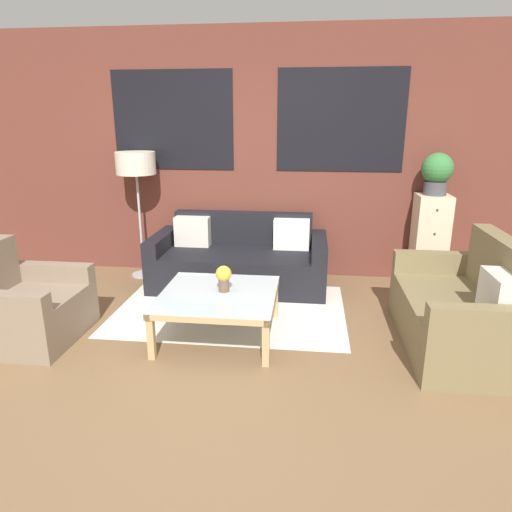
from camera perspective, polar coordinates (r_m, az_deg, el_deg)
The scene contains 11 objects.
ground_plane at distance 3.49m, azimuth -4.95°, elevation -14.74°, with size 16.00×16.00×0.00m, color brown.
wall_back_brick at distance 5.40m, azimuth -0.06°, elevation 12.40°, with size 8.40×0.09×2.80m.
rug at distance 4.57m, azimuth -3.18°, elevation -6.67°, with size 2.24×1.53×0.00m.
couch_dark at distance 5.15m, azimuth -2.05°, elevation -0.63°, with size 1.92×0.88×0.78m.
settee_vintage at distance 4.10m, azimuth 24.38°, elevation -6.37°, with size 0.80×1.45×0.92m.
armchair_corner at distance 4.36m, azimuth -26.86°, elevation -5.82°, with size 0.80×0.87×0.84m.
coffee_table at distance 3.92m, azimuth -4.70°, elevation -5.34°, with size 0.98×0.98×0.40m.
floor_lamp at distance 5.44m, azimuth -14.77°, elevation 10.62°, with size 0.45×0.45×1.47m.
drawer_cabinet at distance 5.42m, azimuth 20.83°, elevation 1.75°, with size 0.35×0.37×1.03m.
potted_plant at distance 5.29m, azimuth 21.69°, elevation 9.72°, with size 0.33×0.33×0.45m.
flower_vase at distance 3.88m, azimuth -4.06°, elevation -2.60°, with size 0.14×0.14×0.23m.
Camera 1 is at (0.64, -2.91, 1.82)m, focal length 32.00 mm.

